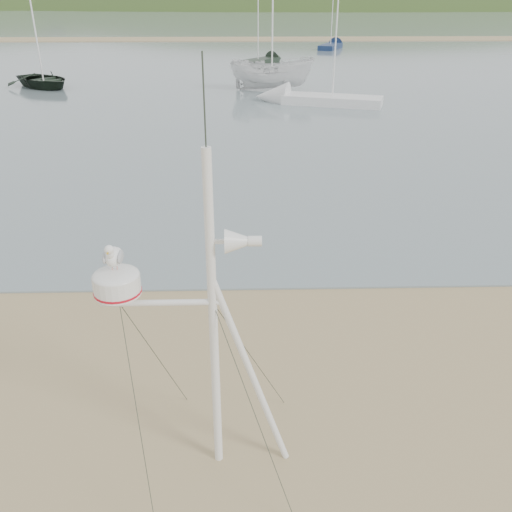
{
  "coord_description": "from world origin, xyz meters",
  "views": [
    {
      "loc": [
        1.52,
        -6.37,
        5.96
      ],
      "look_at": [
        1.72,
        1.0,
        2.32
      ],
      "focal_mm": 38.0,
      "sensor_mm": 36.0,
      "label": 1
    }
  ],
  "objects_px": {
    "boat_dark": "(38,49)",
    "sailboat_blue_far": "(334,45)",
    "mast_rig": "(211,387)",
    "boat_white": "(272,46)",
    "sailboat_white_near": "(298,98)",
    "sailboat_dark_mid": "(268,60)"
  },
  "relations": [
    {
      "from": "sailboat_white_near",
      "to": "mast_rig",
      "type": "bearing_deg",
      "value": -98.08
    },
    {
      "from": "mast_rig",
      "to": "boat_dark",
      "type": "relative_size",
      "value": 1.11
    },
    {
      "from": "sailboat_blue_far",
      "to": "boat_dark",
      "type": "bearing_deg",
      "value": -131.05
    },
    {
      "from": "boat_dark",
      "to": "sailboat_blue_far",
      "type": "xyz_separation_m",
      "value": [
        23.72,
        27.24,
        -2.19
      ]
    },
    {
      "from": "mast_rig",
      "to": "boat_white",
      "type": "height_order",
      "value": "boat_white"
    },
    {
      "from": "boat_white",
      "to": "sailboat_blue_far",
      "type": "xyz_separation_m",
      "value": [
        8.59,
        28.67,
        -2.43
      ]
    },
    {
      "from": "boat_white",
      "to": "sailboat_white_near",
      "type": "distance_m",
      "value": 5.18
    },
    {
      "from": "sailboat_dark_mid",
      "to": "sailboat_white_near",
      "type": "bearing_deg",
      "value": -87.22
    },
    {
      "from": "mast_rig",
      "to": "boat_dark",
      "type": "xyz_separation_m",
      "value": [
        -12.69,
        32.25,
        1.18
      ]
    },
    {
      "from": "sailboat_white_near",
      "to": "boat_dark",
      "type": "bearing_deg",
      "value": 160.53
    },
    {
      "from": "sailboat_blue_far",
      "to": "sailboat_white_near",
      "type": "distance_m",
      "value": 33.85
    },
    {
      "from": "boat_white",
      "to": "sailboat_dark_mid",
      "type": "height_order",
      "value": "sailboat_dark_mid"
    },
    {
      "from": "mast_rig",
      "to": "boat_white",
      "type": "bearing_deg",
      "value": 85.46
    },
    {
      "from": "mast_rig",
      "to": "boat_white",
      "type": "relative_size",
      "value": 1.01
    },
    {
      "from": "boat_dark",
      "to": "boat_white",
      "type": "height_order",
      "value": "boat_white"
    },
    {
      "from": "boat_white",
      "to": "sailboat_dark_mid",
      "type": "xyz_separation_m",
      "value": [
        0.4,
        14.23,
        -2.43
      ]
    },
    {
      "from": "boat_dark",
      "to": "sailboat_blue_far",
      "type": "bearing_deg",
      "value": 2.12
    },
    {
      "from": "boat_white",
      "to": "sailboat_dark_mid",
      "type": "distance_m",
      "value": 14.44
    },
    {
      "from": "boat_white",
      "to": "sailboat_dark_mid",
      "type": "bearing_deg",
      "value": 5.11
    },
    {
      "from": "boat_dark",
      "to": "boat_white",
      "type": "xyz_separation_m",
      "value": [
        15.14,
        -1.42,
        0.24
      ]
    },
    {
      "from": "boat_dark",
      "to": "mast_rig",
      "type": "bearing_deg",
      "value": -115.35
    },
    {
      "from": "mast_rig",
      "to": "sailboat_blue_far",
      "type": "xyz_separation_m",
      "value": [
        11.03,
        59.49,
        -1.01
      ]
    }
  ]
}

